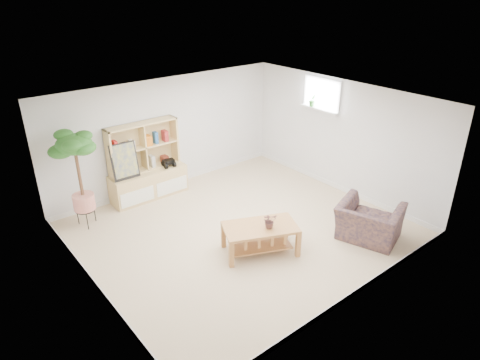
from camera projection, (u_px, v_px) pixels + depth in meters
floor at (240, 229)px, 7.96m from camera, size 5.50×5.00×0.01m
ceiling at (240, 103)px, 6.94m from camera, size 5.50×5.00×0.01m
walls at (240, 170)px, 7.45m from camera, size 5.51×5.01×2.40m
baseboard at (240, 227)px, 7.94m from camera, size 5.50×5.00×0.10m
window at (322, 94)px, 9.09m from camera, size 0.10×0.98×0.68m
window_sill at (319, 109)px, 9.19m from camera, size 0.14×1.00×0.04m
storage_unit at (147, 162)px, 8.81m from camera, size 1.61×0.54×1.61m
poster at (125, 161)px, 8.40m from camera, size 0.54×0.13×0.74m
toy_truck at (169, 163)px, 9.05m from camera, size 0.36×0.27×0.18m
coffee_table at (260, 239)px, 7.21m from camera, size 1.38×1.11×0.50m
table_plant at (270, 221)px, 7.01m from camera, size 0.27×0.25×0.26m
floor_tree at (80, 180)px, 7.70m from camera, size 0.82×0.82×1.87m
armchair at (369, 220)px, 7.51m from camera, size 1.19×1.28×0.77m
sill_plant at (312, 100)px, 9.27m from camera, size 0.17×0.15×0.27m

